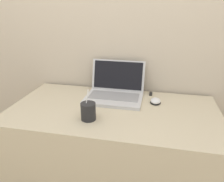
{
  "coord_description": "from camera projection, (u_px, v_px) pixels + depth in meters",
  "views": [
    {
      "loc": [
        0.25,
        -0.84,
        1.32
      ],
      "look_at": [
        -0.03,
        0.41,
        0.81
      ],
      "focal_mm": 35.0,
      "sensor_mm": 36.0,
      "label": 1
    }
  ],
  "objects": [
    {
      "name": "wall_back",
      "position": [
        125.0,
        15.0,
        1.47
      ],
      "size": [
        7.0,
        0.04,
        2.5
      ],
      "color": "beige",
      "rests_on": "ground_plane"
    },
    {
      "name": "desk",
      "position": [
        113.0,
        157.0,
        1.47
      ],
      "size": [
        1.27,
        0.66,
        0.73
      ],
      "color": "beige",
      "rests_on": "ground_plane"
    },
    {
      "name": "computer_mouse",
      "position": [
        156.0,
        101.0,
        1.4
      ],
      "size": [
        0.07,
        0.09,
        0.03
      ],
      "color": "black",
      "rests_on": "desk"
    },
    {
      "name": "laptop",
      "position": [
        115.0,
        90.0,
        1.48
      ],
      "size": [
        0.37,
        0.32,
        0.23
      ],
      "color": "silver",
      "rests_on": "desk"
    },
    {
      "name": "usb_stick",
      "position": [
        151.0,
        94.0,
        1.54
      ],
      "size": [
        0.02,
        0.06,
        0.01
      ],
      "color": "black",
      "rests_on": "desk"
    },
    {
      "name": "drink_cup",
      "position": [
        88.0,
        111.0,
        1.19
      ],
      "size": [
        0.08,
        0.08,
        0.17
      ],
      "color": "#232326",
      "rests_on": "desk"
    }
  ]
}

